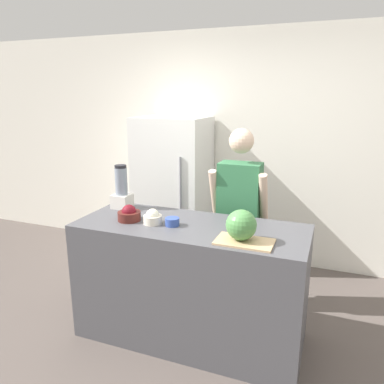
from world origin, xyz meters
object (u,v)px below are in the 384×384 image
object	(u,v)px
refrigerator	(173,191)
person	(239,218)
bowl_cream	(153,218)
bowl_small_blue	(172,222)
watermelon	(241,225)
blender	(122,190)
bowl_cherries	(129,214)

from	to	relation	value
refrigerator	person	size ratio (longest dim) A/B	1.02
bowl_cream	bowl_small_blue	world-z (taller)	bowl_cream
watermelon	bowl_cream	size ratio (longest dim) A/B	1.45
refrigerator	blender	world-z (taller)	refrigerator
refrigerator	watermelon	xyz separation A→B (m)	(1.16, -1.50, 0.23)
watermelon	bowl_cream	bearing A→B (deg)	171.35
watermelon	bowl_small_blue	size ratio (longest dim) A/B	1.92
watermelon	bowl_small_blue	bearing A→B (deg)	167.61
person	blender	xyz separation A→B (m)	(-0.94, -0.41, 0.26)
person	watermelon	size ratio (longest dim) A/B	7.89
watermelon	bowl_cherries	distance (m)	0.93
blender	bowl_cherries	bearing A→B (deg)	-49.96
bowl_small_blue	person	bearing A→B (deg)	62.34
bowl_small_blue	watermelon	bearing A→B (deg)	-12.39
watermelon	refrigerator	bearing A→B (deg)	127.83
watermelon	blender	distance (m)	1.21
watermelon	bowl_small_blue	distance (m)	0.58
bowl_cherries	bowl_cream	distance (m)	0.21
person	bowl_cherries	xyz separation A→B (m)	(-0.71, -0.68, 0.15)
bowl_cream	blender	bearing A→B (deg)	147.73
person	bowl_small_blue	world-z (taller)	person
bowl_cream	blender	size ratio (longest dim) A/B	0.38
person	blender	size ratio (longest dim) A/B	4.33
bowl_cherries	blender	bearing A→B (deg)	130.04
person	bowl_small_blue	xyz separation A→B (m)	(-0.35, -0.67, 0.13)
person	bowl_cherries	distance (m)	0.99
person	bowl_cream	distance (m)	0.86
person	bowl_small_blue	bearing A→B (deg)	-117.66
watermelon	blender	xyz separation A→B (m)	(-1.15, 0.38, 0.04)
bowl_small_blue	blender	size ratio (longest dim) A/B	0.29
refrigerator	bowl_cherries	xyz separation A→B (m)	(0.24, -1.38, 0.17)
bowl_small_blue	blender	world-z (taller)	blender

